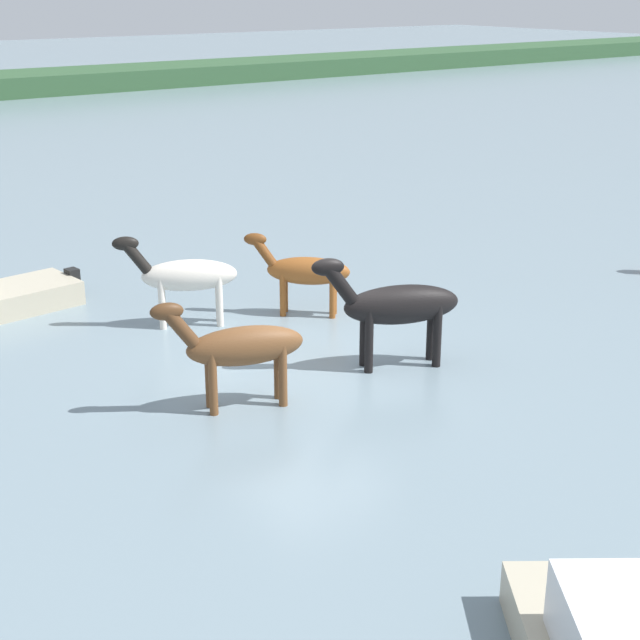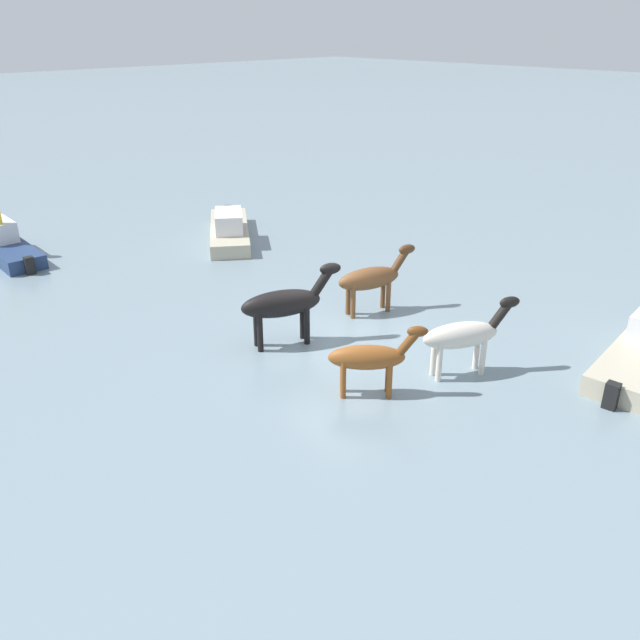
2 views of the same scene
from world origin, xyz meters
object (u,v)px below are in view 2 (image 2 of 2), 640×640
object	(u,v)px
horse_dun_straggler	(464,335)
boat_tender_starboard	(229,231)
horse_dark_mare	(285,303)
horse_pinto_flank	(372,278)
horse_gray_outer	(370,358)
boat_skiff_near	(6,247)

from	to	relation	value
horse_dun_straggler	boat_tender_starboard	distance (m)	12.30
horse_dark_mare	horse_pinto_flank	size ratio (longest dim) A/B	1.08
horse_dark_mare	horse_dun_straggler	size ratio (longest dim) A/B	1.14
horse_dark_mare	horse_gray_outer	xyz separation A→B (m)	(0.30, 3.15, -0.21)
horse_pinto_flank	horse_dun_straggler	size ratio (longest dim) A/B	1.05
horse_dun_straggler	boat_skiff_near	distance (m)	16.60
boat_skiff_near	boat_tender_starboard	size ratio (longest dim) A/B	0.97
horse_dark_mare	horse_dun_straggler	xyz separation A→B (m)	(-1.93, 4.00, -0.11)
horse_gray_outer	horse_dun_straggler	size ratio (longest dim) A/B	0.79
horse_dark_mare	boat_skiff_near	world-z (taller)	horse_dark_mare
horse_gray_outer	horse_dun_straggler	bearing A→B (deg)	22.18
horse_dun_straggler	boat_skiff_near	size ratio (longest dim) A/B	0.48
boat_tender_starboard	horse_gray_outer	bearing A→B (deg)	13.70
horse_pinto_flank	boat_skiff_near	xyz separation A→B (m)	(5.63, -12.11, -0.71)
horse_gray_outer	horse_dun_straggler	xyz separation A→B (m)	(-2.22, 0.86, 0.09)
boat_skiff_near	boat_tender_starboard	distance (m)	7.83
horse_dun_straggler	horse_pinto_flank	bearing A→B (deg)	101.31
horse_pinto_flank	horse_dun_straggler	distance (m)	4.01
horse_pinto_flank	boat_tender_starboard	xyz separation A→B (m)	(-1.16, -8.22, -0.70)
horse_gray_outer	horse_dun_straggler	world-z (taller)	horse_dun_straggler
horse_dun_straggler	boat_skiff_near	bearing A→B (deg)	133.38
horse_gray_outer	horse_pinto_flank	xyz separation A→B (m)	(-3.35, -2.99, 0.10)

